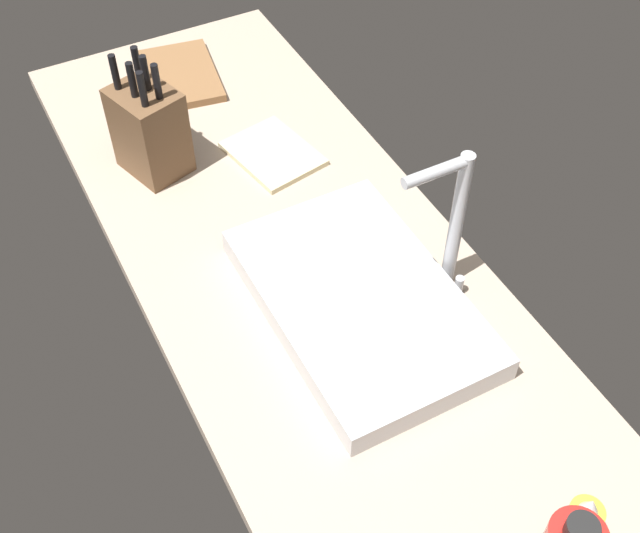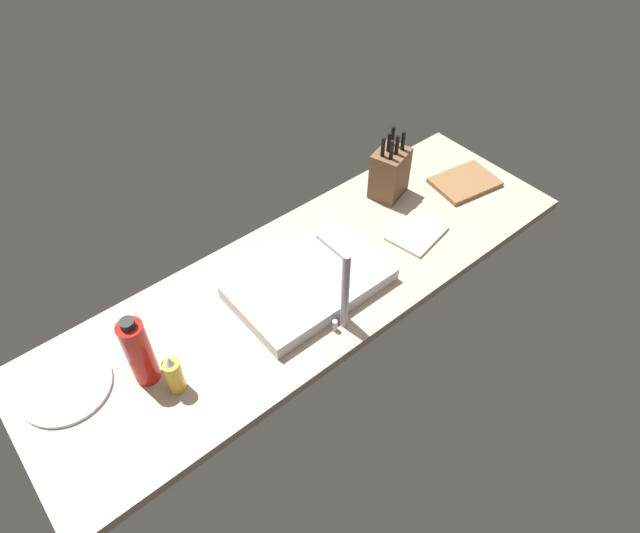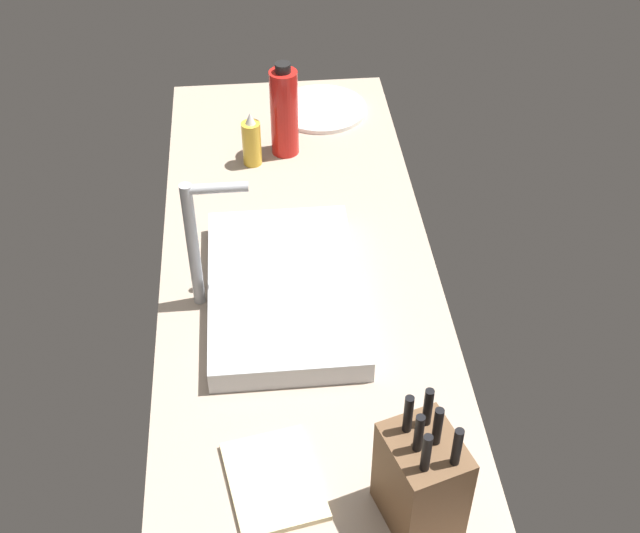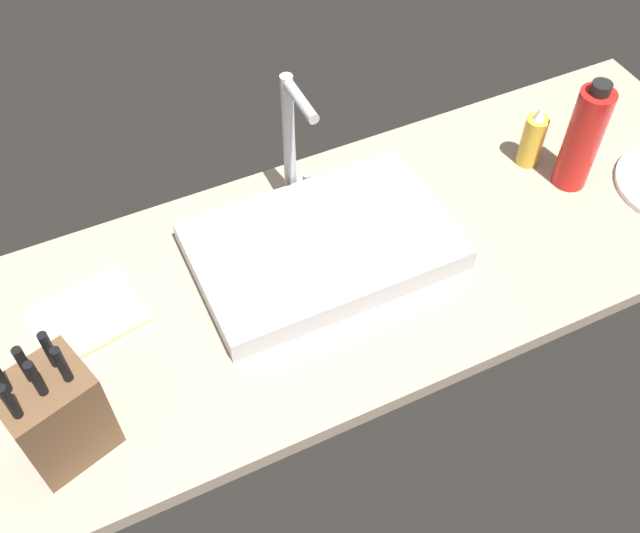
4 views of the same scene
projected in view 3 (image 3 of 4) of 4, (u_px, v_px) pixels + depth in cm
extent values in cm
cube|color=tan|center=(304.00, 316.00, 172.27)|extent=(188.51, 59.18, 3.50)
cube|color=#B7BABF|center=(284.00, 290.00, 171.86)|extent=(48.32, 30.61, 4.96)
cylinder|color=#B7BABF|center=(193.00, 246.00, 163.50)|extent=(2.40, 2.40, 29.20)
cylinder|color=#B7BABF|center=(217.00, 188.00, 154.92)|extent=(2.00, 11.57, 2.00)
cylinder|color=#B7BABF|center=(199.00, 282.00, 174.44)|extent=(1.60, 1.60, 4.00)
cube|color=brown|center=(421.00, 481.00, 129.53)|extent=(15.56, 13.96, 18.39)
cylinder|color=black|center=(457.00, 447.00, 118.73)|extent=(1.75, 1.75, 7.27)
cylinder|color=black|center=(426.00, 453.00, 117.96)|extent=(1.75, 1.75, 7.27)
cylinder|color=black|center=(438.00, 426.00, 121.46)|extent=(1.75, 1.75, 7.27)
cylinder|color=black|center=(419.00, 433.00, 120.54)|extent=(1.75, 1.75, 7.27)
cylinder|color=black|center=(428.00, 407.00, 124.14)|extent=(1.75, 1.75, 7.27)
cylinder|color=black|center=(408.00, 414.00, 123.15)|extent=(1.75, 1.75, 7.27)
cylinder|color=gold|center=(252.00, 144.00, 207.00)|extent=(4.69, 4.69, 11.45)
cone|color=silver|center=(250.00, 118.00, 202.29)|extent=(2.58, 2.58, 2.80)
cylinder|color=red|center=(284.00, 113.00, 207.28)|extent=(6.97, 6.97, 22.49)
cylinder|color=black|center=(283.00, 68.00, 199.12)|extent=(3.84, 3.84, 2.20)
cylinder|color=white|center=(321.00, 109.00, 229.29)|extent=(24.73, 24.73, 1.20)
cube|color=beige|center=(274.00, 480.00, 139.68)|extent=(21.53, 18.00, 1.20)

